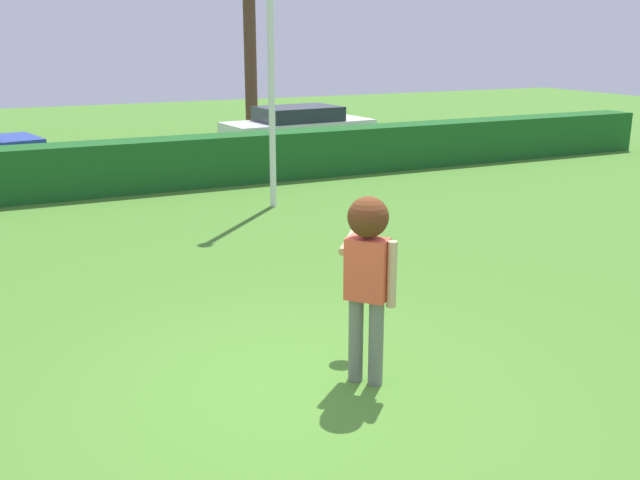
{
  "coord_description": "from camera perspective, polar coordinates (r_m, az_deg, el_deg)",
  "views": [
    {
      "loc": [
        -2.58,
        -5.68,
        3.19
      ],
      "look_at": [
        0.51,
        0.8,
        1.15
      ],
      "focal_mm": 40.68,
      "sensor_mm": 36.0,
      "label": 1
    }
  ],
  "objects": [
    {
      "name": "hedge_row",
      "position": [
        15.71,
        -15.75,
        5.53
      ],
      "size": [
        28.58,
        0.9,
        1.07
      ],
      "primitive_type": "cube",
      "color": "#1B5720",
      "rests_on": "ground"
    },
    {
      "name": "ground_plane",
      "position": [
        7.01,
        -0.97,
        -11.23
      ],
      "size": [
        60.0,
        60.0,
        0.0
      ],
      "primitive_type": "plane",
      "color": "#497E2B"
    },
    {
      "name": "person",
      "position": [
        6.61,
        3.76,
        -1.82
      ],
      "size": [
        0.52,
        0.82,
        1.81
      ],
      "color": "slate",
      "rests_on": "ground"
    },
    {
      "name": "frisbee",
      "position": [
        7.45,
        2.97,
        -0.08
      ],
      "size": [
        0.24,
        0.24,
        0.04
      ],
      "color": "yellow"
    },
    {
      "name": "parked_car_white",
      "position": [
        20.7,
        -1.71,
        8.91
      ],
      "size": [
        4.33,
        2.09,
        1.25
      ],
      "color": "white",
      "rests_on": "ground"
    },
    {
      "name": "lamppost",
      "position": [
        13.66,
        -3.93,
        16.45
      ],
      "size": [
        0.24,
        0.24,
        6.05
      ],
      "color": "silver",
      "rests_on": "ground"
    }
  ]
}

